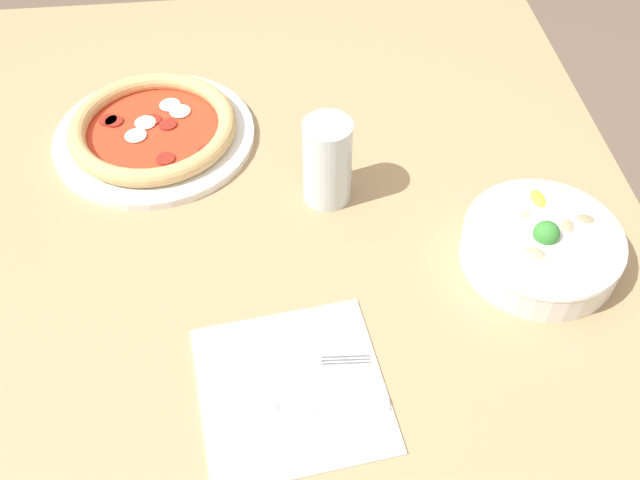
{
  "coord_description": "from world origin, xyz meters",
  "views": [
    {
      "loc": [
        0.65,
        0.05,
        1.43
      ],
      "look_at": [
        0.06,
        0.11,
        0.76
      ],
      "focal_mm": 40.0,
      "sensor_mm": 36.0,
      "label": 1
    }
  ],
  "objects_px": {
    "pizza": "(154,131)",
    "knife": "(285,408)",
    "bowl": "(542,245)",
    "fork": "(288,363)",
    "glass": "(327,162)"
  },
  "relations": [
    {
      "from": "pizza",
      "to": "knife",
      "type": "height_order",
      "value": "pizza"
    },
    {
      "from": "bowl",
      "to": "knife",
      "type": "bearing_deg",
      "value": -61.86
    },
    {
      "from": "bowl",
      "to": "fork",
      "type": "xyz_separation_m",
      "value": [
        0.12,
        -0.32,
        -0.02
      ]
    },
    {
      "from": "bowl",
      "to": "pizza",
      "type": "bearing_deg",
      "value": -119.86
    },
    {
      "from": "bowl",
      "to": "glass",
      "type": "bearing_deg",
      "value": -119.2
    },
    {
      "from": "bowl",
      "to": "glass",
      "type": "height_order",
      "value": "glass"
    },
    {
      "from": "bowl",
      "to": "fork",
      "type": "height_order",
      "value": "bowl"
    },
    {
      "from": "knife",
      "to": "glass",
      "type": "height_order",
      "value": "glass"
    },
    {
      "from": "bowl",
      "to": "fork",
      "type": "relative_size",
      "value": 1.1
    },
    {
      "from": "bowl",
      "to": "knife",
      "type": "height_order",
      "value": "bowl"
    },
    {
      "from": "pizza",
      "to": "bowl",
      "type": "distance_m",
      "value": 0.56
    },
    {
      "from": "pizza",
      "to": "knife",
      "type": "distance_m",
      "value": 0.48
    },
    {
      "from": "knife",
      "to": "glass",
      "type": "distance_m",
      "value": 0.33
    },
    {
      "from": "pizza",
      "to": "fork",
      "type": "relative_size",
      "value": 1.63
    },
    {
      "from": "fork",
      "to": "glass",
      "type": "bearing_deg",
      "value": 78.17
    }
  ]
}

